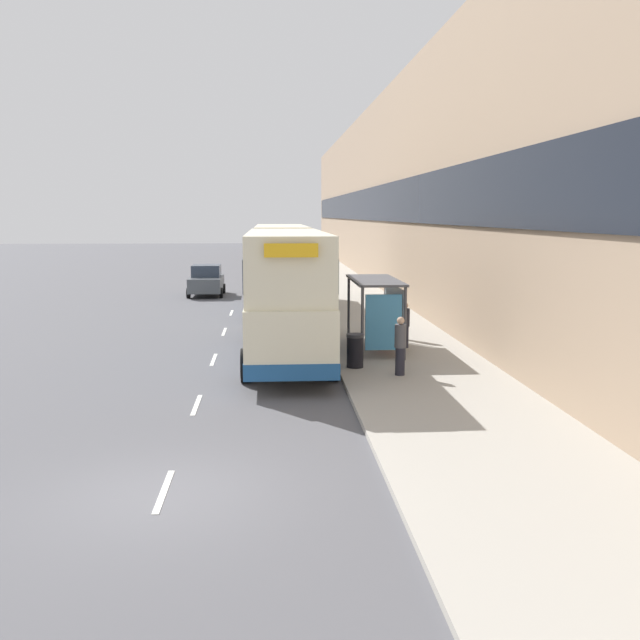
# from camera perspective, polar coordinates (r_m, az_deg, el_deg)

# --- Properties ---
(ground_plane) EXTENTS (220.00, 220.00, 0.00)m
(ground_plane) POSITION_cam_1_polar(r_m,az_deg,el_deg) (13.11, -12.50, -13.56)
(ground_plane) COLOR #515156
(pavement) EXTENTS (5.00, 93.00, 0.14)m
(pavement) POSITION_cam_1_polar(r_m,az_deg,el_deg) (50.95, 1.11, 3.05)
(pavement) COLOR #A39E93
(pavement) RESTS_ON ground_plane
(terrace_facade) EXTENTS (3.10, 93.00, 12.39)m
(terrace_facade) POSITION_cam_1_polar(r_m,az_deg,el_deg) (51.26, 5.64, 9.89)
(terrace_facade) COLOR #9E846B
(terrace_facade) RESTS_ON ground_plane
(lane_mark_0) EXTENTS (0.12, 2.00, 0.01)m
(lane_mark_0) POSITION_cam_1_polar(r_m,az_deg,el_deg) (13.29, -12.38, -13.22)
(lane_mark_0) COLOR silver
(lane_mark_0) RESTS_ON ground_plane
(lane_mark_1) EXTENTS (0.12, 2.00, 0.01)m
(lane_mark_1) POSITION_cam_1_polar(r_m,az_deg,el_deg) (18.75, -9.85, -6.71)
(lane_mark_1) COLOR silver
(lane_mark_1) RESTS_ON ground_plane
(lane_mark_2) EXTENTS (0.12, 2.00, 0.01)m
(lane_mark_2) POSITION_cam_1_polar(r_m,az_deg,el_deg) (24.36, -8.50, -3.16)
(lane_mark_2) COLOR silver
(lane_mark_2) RESTS_ON ground_plane
(lane_mark_3) EXTENTS (0.12, 2.00, 0.01)m
(lane_mark_3) POSITION_cam_1_polar(r_m,az_deg,el_deg) (30.04, -7.67, -0.94)
(lane_mark_3) COLOR silver
(lane_mark_3) RESTS_ON ground_plane
(lane_mark_4) EXTENTS (0.12, 2.00, 0.01)m
(lane_mark_4) POSITION_cam_1_polar(r_m,az_deg,el_deg) (35.75, -7.10, 0.57)
(lane_mark_4) COLOR silver
(lane_mark_4) RESTS_ON ground_plane
(bus_shelter) EXTENTS (1.60, 4.20, 2.48)m
(bus_shelter) POSITION_cam_1_polar(r_m,az_deg,el_deg) (24.79, 4.92, 1.49)
(bus_shelter) COLOR #4C4C51
(bus_shelter) RESTS_ON ground_plane
(double_decker_bus_near) EXTENTS (2.85, 10.89, 4.30)m
(double_decker_bus_near) POSITION_cam_1_polar(r_m,az_deg,el_deg) (23.96, -2.70, 2.25)
(double_decker_bus_near) COLOR beige
(double_decker_bus_near) RESTS_ON ground_plane
(double_decker_bus_ahead) EXTENTS (2.85, 11.52, 4.30)m
(double_decker_bus_ahead) POSITION_cam_1_polar(r_m,az_deg,el_deg) (36.62, -3.14, 4.40)
(double_decker_bus_ahead) COLOR beige
(double_decker_bus_ahead) RESTS_ON ground_plane
(car_0) EXTENTS (2.10, 3.97, 1.85)m
(car_0) POSITION_cam_1_polar(r_m,az_deg,el_deg) (43.56, -9.07, 3.13)
(car_0) COLOR #4C5156
(car_0) RESTS_ON ground_plane
(pedestrian_at_shelter) EXTENTS (0.35, 0.35, 1.75)m
(pedestrian_at_shelter) POSITION_cam_1_polar(r_m,az_deg,el_deg) (27.32, 6.47, 0.33)
(pedestrian_at_shelter) COLOR #23232D
(pedestrian_at_shelter) RESTS_ON ground_plane
(pedestrian_1) EXTENTS (0.35, 0.35, 1.75)m
(pedestrian_1) POSITION_cam_1_polar(r_m,az_deg,el_deg) (21.18, 6.44, -2.04)
(pedestrian_1) COLOR #23232D
(pedestrian_1) RESTS_ON ground_plane
(pedestrian_2) EXTENTS (0.32, 0.32, 1.62)m
(pedestrian_2) POSITION_cam_1_polar(r_m,az_deg,el_deg) (25.56, 6.82, -0.38)
(pedestrian_2) COLOR #23232D
(pedestrian_2) RESTS_ON ground_plane
(litter_bin) EXTENTS (0.55, 0.55, 1.05)m
(litter_bin) POSITION_cam_1_polar(r_m,az_deg,el_deg) (22.22, 2.82, -2.45)
(litter_bin) COLOR black
(litter_bin) RESTS_ON ground_plane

